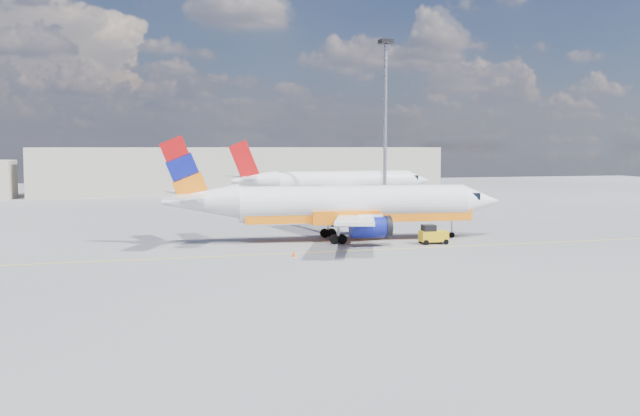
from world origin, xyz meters
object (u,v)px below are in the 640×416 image
object	(u,v)px
gse_tug	(433,235)
second_jet	(338,183)
main_jet	(343,206)
traffic_cone	(294,254)

from	to	relation	value
gse_tug	second_jet	bearing A→B (deg)	88.68
second_jet	gse_tug	bearing A→B (deg)	-99.61
main_jet	gse_tug	size ratio (longest dim) A/B	12.70
main_jet	traffic_cone	world-z (taller)	main_jet
main_jet	gse_tug	world-z (taller)	main_jet
second_jet	gse_tug	world-z (taller)	second_jet
main_jet	traffic_cone	distance (m)	10.67
traffic_cone	main_jet	bearing A→B (deg)	51.63
second_jet	traffic_cone	size ratio (longest dim) A/B	60.11
second_jet	gse_tug	distance (m)	41.01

